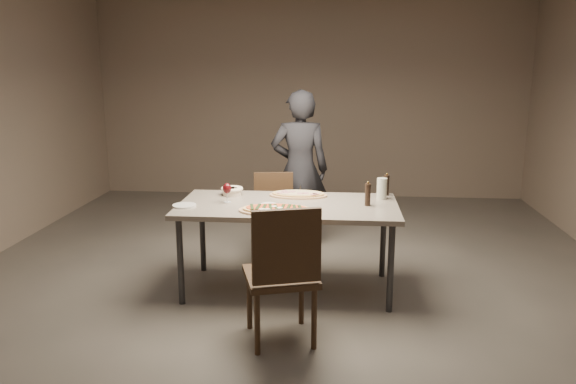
# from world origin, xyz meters

# --- Properties ---
(room) EXTENTS (7.00, 7.00, 7.00)m
(room) POSITION_xyz_m (0.00, 0.00, 1.40)
(room) COLOR #5D5750
(room) RESTS_ON ground
(dining_table) EXTENTS (1.80, 0.90, 0.75)m
(dining_table) POSITION_xyz_m (0.00, 0.00, 0.69)
(dining_table) COLOR gray
(dining_table) RESTS_ON ground
(zucchini_pizza) EXTENTS (0.59, 0.33, 0.05)m
(zucchini_pizza) POSITION_xyz_m (-0.07, -0.25, 0.77)
(zucchini_pizza) COLOR tan
(zucchini_pizza) RESTS_ON dining_table
(ham_pizza) EXTENTS (0.50, 0.28, 0.04)m
(ham_pizza) POSITION_xyz_m (0.06, 0.28, 0.77)
(ham_pizza) COLOR tan
(ham_pizza) RESTS_ON dining_table
(bread_basket) EXTENTS (0.19, 0.19, 0.07)m
(bread_basket) POSITION_xyz_m (-0.52, 0.27, 0.79)
(bread_basket) COLOR #F0DEC3
(bread_basket) RESTS_ON dining_table
(oil_dish) EXTENTS (0.13, 0.13, 0.01)m
(oil_dish) POSITION_xyz_m (-0.15, -0.07, 0.76)
(oil_dish) COLOR white
(oil_dish) RESTS_ON dining_table
(pepper_mill_left) EXTENTS (0.05, 0.05, 0.20)m
(pepper_mill_left) POSITION_xyz_m (0.65, -0.00, 0.84)
(pepper_mill_left) COLOR black
(pepper_mill_left) RESTS_ON dining_table
(pepper_mill_right) EXTENTS (0.05, 0.05, 0.20)m
(pepper_mill_right) POSITION_xyz_m (0.83, 0.38, 0.84)
(pepper_mill_right) COLOR black
(pepper_mill_right) RESTS_ON dining_table
(carafe) EXTENTS (0.09, 0.09, 0.18)m
(carafe) POSITION_xyz_m (0.78, 0.24, 0.84)
(carafe) COLOR silver
(carafe) RESTS_ON dining_table
(wine_glass) EXTENTS (0.07, 0.07, 0.16)m
(wine_glass) POSITION_xyz_m (-0.51, 0.01, 0.86)
(wine_glass) COLOR silver
(wine_glass) RESTS_ON dining_table
(side_plate) EXTENTS (0.19, 0.19, 0.01)m
(side_plate) POSITION_xyz_m (-0.83, -0.15, 0.76)
(side_plate) COLOR white
(side_plate) RESTS_ON dining_table
(chair_near) EXTENTS (0.58, 0.58, 0.99)m
(chair_near) POSITION_xyz_m (0.05, -0.96, 0.56)
(chair_near) COLOR #3B2818
(chair_near) RESTS_ON ground
(chair_far) EXTENTS (0.46, 0.46, 0.84)m
(chair_far) POSITION_xyz_m (-0.20, 0.75, 0.47)
(chair_far) COLOR #3B2818
(chair_far) RESTS_ON ground
(diner) EXTENTS (0.62, 0.43, 1.63)m
(diner) POSITION_xyz_m (0.02, 1.18, 0.81)
(diner) COLOR black
(diner) RESTS_ON ground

